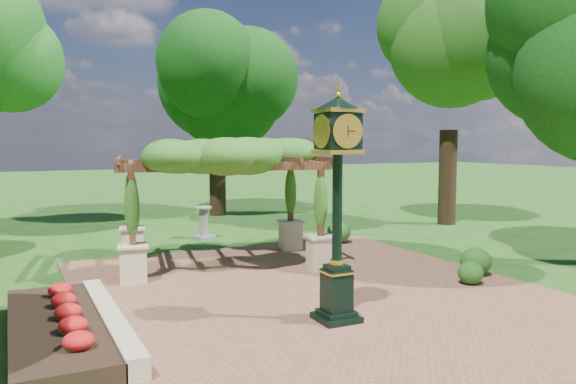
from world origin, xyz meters
name	(u,v)px	position (x,y,z in m)	size (l,w,h in m)	color
ground	(341,306)	(0.00, 0.00, 0.00)	(120.00, 120.00, 0.00)	#1E4714
brick_plaza	(318,294)	(0.00, 1.00, 0.02)	(10.00, 12.00, 0.04)	brown
border_wall	(110,322)	(-4.60, 0.50, 0.20)	(0.35, 5.00, 0.40)	#C6B793
flower_bed	(56,330)	(-5.50, 0.50, 0.18)	(1.50, 5.00, 0.36)	red
pedestal_clock	(337,188)	(-0.65, -0.86, 2.58)	(0.86, 0.86, 4.32)	black
pergola	(221,162)	(-0.89, 4.84, 2.88)	(6.11, 4.45, 3.50)	beige
sundial	(204,225)	(-0.01, 9.15, 0.49)	(0.79, 0.79, 1.13)	gray
shrub_front	(471,273)	(3.65, 0.05, 0.31)	(0.61, 0.61, 0.55)	#215418
shrub_mid	(476,261)	(4.44, 0.67, 0.39)	(0.78, 0.78, 0.71)	#225217
shrub_back	(339,232)	(3.72, 6.12, 0.40)	(0.79, 0.79, 0.71)	#2C6C1F
tree_north	(217,88)	(2.56, 14.93, 5.87)	(5.14, 5.14, 8.55)	black
tree_east_far	(451,55)	(10.11, 7.96, 6.91)	(4.92, 4.92, 10.06)	black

